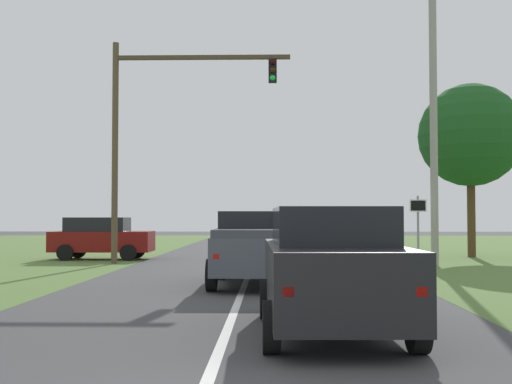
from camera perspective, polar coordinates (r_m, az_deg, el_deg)
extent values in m
plane|color=#424244|center=(15.79, -1.27, -8.89)|extent=(120.00, 120.00, 0.00)
cube|color=black|center=(10.27, 6.69, -7.55)|extent=(2.11, 4.83, 1.05)
cube|color=black|center=(10.46, 6.51, -2.98)|extent=(1.82, 3.01, 0.58)
cube|color=red|center=(7.86, 2.89, -8.86)|extent=(0.14, 0.06, 0.12)
cube|color=red|center=(8.11, 14.51, -8.58)|extent=(0.14, 0.06, 0.12)
cylinder|color=black|center=(11.73, 0.94, -9.46)|extent=(0.26, 0.73, 0.72)
cylinder|color=black|center=(11.94, 10.58, -9.30)|extent=(0.26, 0.73, 0.72)
cylinder|color=black|center=(8.80, 1.39, -11.92)|extent=(0.26, 0.73, 0.72)
cylinder|color=black|center=(9.07, 14.20, -11.56)|extent=(0.26, 0.73, 0.72)
cube|color=#4C515B|center=(17.29, -0.07, -5.43)|extent=(2.09, 4.81, 0.93)
cube|color=black|center=(17.03, -0.09, -2.83)|extent=(1.83, 1.83, 0.65)
cube|color=#41454E|center=(15.78, -0.20, -3.69)|extent=(1.98, 1.83, 0.20)
cube|color=red|center=(14.97, -3.56, -5.75)|extent=(0.14, 0.06, 0.12)
cube|color=red|center=(14.93, 3.01, -5.77)|extent=(0.14, 0.06, 0.12)
cylinder|color=black|center=(18.86, -3.15, -6.56)|extent=(0.25, 0.80, 0.80)
cylinder|color=black|center=(18.82, 3.21, -6.57)|extent=(0.25, 0.80, 0.80)
cylinder|color=black|center=(15.90, -3.97, -7.39)|extent=(0.25, 0.80, 0.80)
cylinder|color=black|center=(15.85, 3.59, -7.40)|extent=(0.25, 0.80, 0.80)
cylinder|color=brown|center=(25.57, -12.44, 3.45)|extent=(0.24, 0.24, 8.64)
cube|color=#4C3D2B|center=(25.62, -4.77, 11.85)|extent=(6.83, 0.16, 0.16)
cube|color=black|center=(25.35, 1.49, 10.71)|extent=(0.32, 0.28, 0.90)
sphere|color=black|center=(25.27, 1.49, 11.45)|extent=(0.22, 0.22, 0.22)
sphere|color=black|center=(25.20, 1.49, 10.79)|extent=(0.22, 0.22, 0.22)
sphere|color=#1ED83F|center=(25.14, 1.49, 10.12)|extent=(0.22, 0.22, 0.22)
cylinder|color=gray|center=(23.65, 14.23, -3.45)|extent=(0.08, 0.08, 2.57)
cube|color=white|center=(23.62, 14.23, -1.18)|extent=(0.60, 0.03, 0.44)
cube|color=black|center=(23.61, 14.23, -1.18)|extent=(0.52, 0.01, 0.36)
cylinder|color=#4C351E|center=(30.38, 18.62, -1.97)|extent=(0.36, 0.36, 3.77)
sphere|color=#1C521E|center=(30.60, 18.54, 4.83)|extent=(4.64, 4.64, 4.64)
cube|color=maroon|center=(28.17, -13.51, -4.29)|extent=(4.23, 1.85, 0.86)
cube|color=black|center=(28.21, -13.91, -2.81)|extent=(2.54, 1.62, 0.59)
cube|color=red|center=(26.99, -9.61, -4.33)|extent=(0.06, 0.14, 0.12)
cube|color=red|center=(28.46, -9.06, -4.22)|extent=(0.06, 0.14, 0.12)
cylinder|color=black|center=(27.68, -16.62, -5.19)|extent=(0.68, 0.22, 0.68)
cylinder|color=black|center=(29.42, -15.55, -5.01)|extent=(0.68, 0.22, 0.68)
cylinder|color=black|center=(27.00, -11.30, -5.32)|extent=(0.68, 0.22, 0.68)
cylinder|color=black|center=(28.78, -10.53, -5.12)|extent=(0.68, 0.22, 0.68)
cylinder|color=#9E998E|center=(24.76, 15.53, 5.65)|extent=(0.28, 0.28, 10.35)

